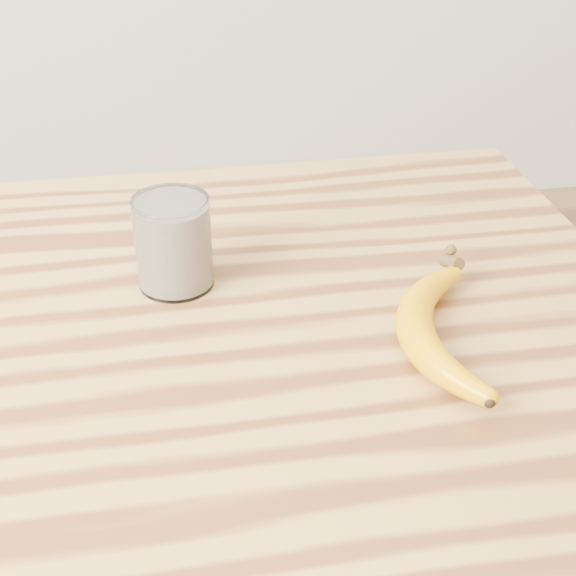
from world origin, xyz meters
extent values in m
cube|color=#A6793F|center=(0.00, 0.00, 0.88)|extent=(1.20, 0.80, 0.04)
cylinder|color=brown|center=(0.54, 0.34, 0.43)|extent=(0.06, 0.06, 0.86)
cylinder|color=white|center=(0.10, 0.09, 0.95)|extent=(0.08, 0.08, 0.10)
torus|color=white|center=(0.10, 0.09, 1.00)|extent=(0.08, 0.08, 0.00)
cylinder|color=beige|center=(0.10, 0.09, 0.95)|extent=(0.08, 0.08, 0.09)
camera|label=1|loc=(0.09, -0.68, 1.38)|focal=50.00mm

